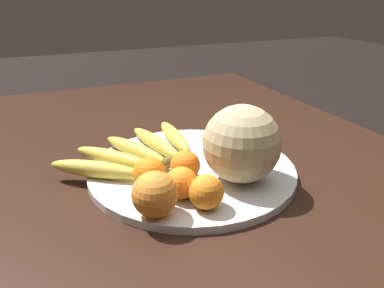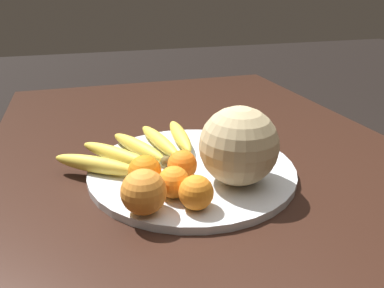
% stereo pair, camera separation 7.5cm
% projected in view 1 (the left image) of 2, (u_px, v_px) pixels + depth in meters
% --- Properties ---
extents(kitchen_table, '(1.53, 0.97, 0.72)m').
position_uv_depth(kitchen_table, '(208.00, 196.00, 0.86)').
color(kitchen_table, black).
rests_on(kitchen_table, ground_plane).
extents(fruit_bowl, '(0.42, 0.42, 0.02)m').
position_uv_depth(fruit_bowl, '(192.00, 169.00, 0.78)').
color(fruit_bowl, silver).
rests_on(fruit_bowl, kitchen_table).
extents(melon, '(0.15, 0.15, 0.15)m').
position_uv_depth(melon, '(242.00, 144.00, 0.69)').
color(melon, tan).
rests_on(melon, fruit_bowl).
extents(banana_bunch, '(0.26, 0.31, 0.03)m').
position_uv_depth(banana_bunch, '(136.00, 151.00, 0.80)').
color(banana_bunch, brown).
rests_on(banana_bunch, fruit_bowl).
extents(orange_front_left, '(0.06, 0.06, 0.06)m').
position_uv_depth(orange_front_left, '(150.00, 174.00, 0.68)').
color(orange_front_left, orange).
rests_on(orange_front_left, fruit_bowl).
extents(orange_front_right, '(0.06, 0.06, 0.06)m').
position_uv_depth(orange_front_right, '(181.00, 183.00, 0.65)').
color(orange_front_right, orange).
rests_on(orange_front_right, fruit_bowl).
extents(orange_mid_center, '(0.06, 0.06, 0.06)m').
position_uv_depth(orange_mid_center, '(185.00, 165.00, 0.71)').
color(orange_mid_center, orange).
rests_on(orange_mid_center, fruit_bowl).
extents(orange_back_left, '(0.06, 0.06, 0.06)m').
position_uv_depth(orange_back_left, '(206.00, 192.00, 0.62)').
color(orange_back_left, orange).
rests_on(orange_back_left, fruit_bowl).
extents(orange_back_right, '(0.08, 0.08, 0.08)m').
position_uv_depth(orange_back_right, '(155.00, 194.00, 0.60)').
color(orange_back_right, orange).
rests_on(orange_back_right, fruit_bowl).
extents(produce_tag, '(0.08, 0.04, 0.00)m').
position_uv_depth(produce_tag, '(196.00, 194.00, 0.67)').
color(produce_tag, white).
rests_on(produce_tag, fruit_bowl).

